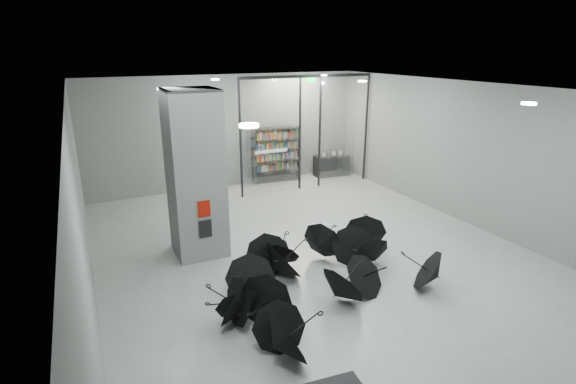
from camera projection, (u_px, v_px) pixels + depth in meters
name	position (u px, v px, depth m)	size (l,w,h in m)	color
room	(331.00, 146.00, 9.36)	(14.00, 14.02, 4.01)	gray
column	(195.00, 175.00, 10.29)	(1.20, 1.20, 4.00)	slate
fire_cabinet	(204.00, 209.00, 9.97)	(0.28, 0.04, 0.38)	#A50A07
info_panel	(205.00, 229.00, 10.13)	(0.30, 0.03, 0.42)	black
exit_sign	(311.00, 80.00, 14.57)	(0.30, 0.06, 0.15)	#0CE533
glass_partition	(307.00, 128.00, 15.25)	(5.06, 0.08, 4.00)	silver
bookshelf	(277.00, 155.00, 16.42)	(1.87, 0.37, 2.06)	black
shop_counter	(331.00, 165.00, 17.31)	(1.37, 0.55, 0.82)	black
umbrella_cluster	(305.00, 280.00, 8.99)	(5.42, 4.12, 1.29)	black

